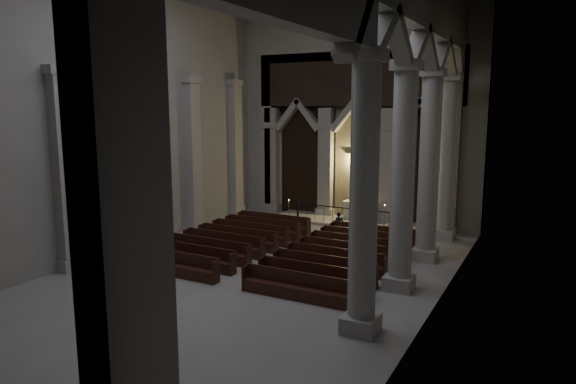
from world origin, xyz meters
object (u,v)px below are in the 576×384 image
at_px(candle_stand_right, 384,224).
at_px(pews, 283,251).
at_px(worshipper, 339,225).
at_px(altar, 361,210).
at_px(candle_stand_left, 289,215).
at_px(altar_rail, 342,213).

height_order(candle_stand_right, pews, candle_stand_right).
bearing_deg(worshipper, altar, 81.71).
xyz_separation_m(altar, candle_stand_left, (-3.73, -1.72, -0.32)).
bearing_deg(candle_stand_right, altar, 139.75).
relative_size(altar, candle_stand_right, 1.40).
bearing_deg(candle_stand_left, pews, -64.30).
height_order(candle_stand_left, pews, candle_stand_left).
height_order(altar, candle_stand_left, candle_stand_left).
bearing_deg(candle_stand_left, candle_stand_right, 1.63).
bearing_deg(worshipper, candle_stand_left, 138.53).
xyz_separation_m(candle_stand_left, pews, (3.17, -6.59, -0.04)).
bearing_deg(candle_stand_right, worshipper, -123.31).
relative_size(candle_stand_left, worshipper, 0.95).
relative_size(pews, worshipper, 7.34).
bearing_deg(candle_stand_right, pews, -109.64).
height_order(altar_rail, pews, altar_rail).
bearing_deg(altar, candle_stand_right, -40.25).
bearing_deg(candle_stand_right, candle_stand_left, -178.37).
xyz_separation_m(altar_rail, pews, (0.00, -6.80, -0.41)).
bearing_deg(candle_stand_left, worshipper, -29.34).
bearing_deg(pews, altar_rail, 90.00).
xyz_separation_m(candle_stand_right, worshipper, (-1.58, -2.41, 0.26)).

